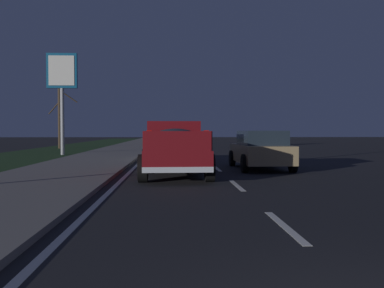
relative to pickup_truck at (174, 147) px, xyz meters
name	(u,v)px	position (x,y,z in m)	size (l,w,h in m)	color
ground	(199,153)	(14.63, -1.75, -0.98)	(144.00, 144.00, 0.00)	black
sidewalk_shoulder	(115,153)	(14.63, 3.95, -0.92)	(108.00, 4.00, 0.12)	slate
grass_verge	(40,154)	(14.63, 8.95, -0.98)	(108.00, 6.00, 0.01)	#1E3819
lane_markings	(162,152)	(16.19, 0.80, -0.98)	(108.00, 3.54, 0.01)	silver
pickup_truck	(174,147)	(0.00, 0.00, 0.00)	(5.49, 2.40, 1.87)	maroon
sedan_white	(172,146)	(6.51, 0.10, -0.20)	(4.43, 2.08, 1.54)	silver
sedan_tan	(260,150)	(2.40, -3.47, -0.20)	(4.43, 2.07, 1.54)	#9E845B
gas_price_sign	(62,79)	(13.07, 7.04, 3.82)	(0.27, 1.90, 6.43)	#99999E
bare_tree_far	(60,117)	(22.99, 9.74, 1.75)	(1.18, 2.46, 5.14)	#423323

